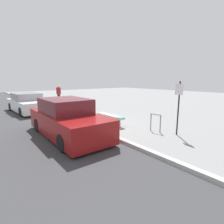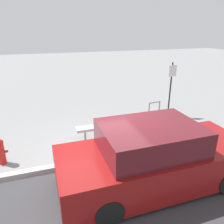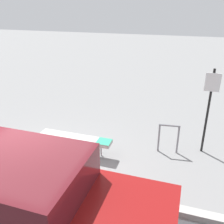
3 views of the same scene
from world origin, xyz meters
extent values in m
plane|color=gray|center=(0.00, 0.00, 0.00)|extent=(60.00, 60.00, 0.00)
cube|color=#A8A8A3|center=(0.00, 0.00, 0.07)|extent=(60.00, 0.20, 0.13)
cylinder|color=#99999E|center=(-0.16, 1.23, 0.20)|extent=(0.04, 0.04, 0.41)
cylinder|color=#99999E|center=(1.23, 1.23, 0.20)|extent=(0.04, 0.04, 0.41)
cylinder|color=#99999E|center=(-0.16, 1.42, 0.20)|extent=(0.04, 0.04, 0.41)
cylinder|color=#99999E|center=(1.23, 1.42, 0.20)|extent=(0.04, 0.04, 0.41)
cube|color=#B2B2AD|center=(0.54, 1.33, 0.45)|extent=(1.99, 0.35, 0.10)
cube|color=teal|center=(1.35, 1.32, 0.51)|extent=(0.36, 0.34, 0.01)
cylinder|color=gray|center=(2.64, 2.12, 0.40)|extent=(0.05, 0.05, 0.80)
cylinder|color=gray|center=(3.13, 2.18, 0.40)|extent=(0.05, 0.05, 0.80)
cylinder|color=gray|center=(2.89, 2.15, 0.80)|extent=(0.55, 0.11, 0.05)
cylinder|color=black|center=(3.78, 2.48, 1.15)|extent=(0.06, 0.06, 2.30)
cube|color=white|center=(3.78, 2.44, 1.97)|extent=(0.36, 0.02, 0.46)
cylinder|color=red|center=(-2.66, 0.78, 0.30)|extent=(0.20, 0.20, 0.60)
cylinder|color=red|center=(-2.52, 0.78, 0.36)|extent=(0.08, 0.07, 0.07)
cylinder|color=black|center=(2.45, -0.47, 0.30)|extent=(0.60, 0.18, 0.60)
cylinder|color=black|center=(-0.42, -0.47, 0.30)|extent=(0.60, 0.18, 0.60)
cylinder|color=black|center=(-0.43, -2.15, 0.30)|extent=(0.60, 0.18, 0.60)
cube|color=maroon|center=(1.01, -1.31, 0.54)|extent=(4.64, 1.83, 0.88)
cube|color=#59171F|center=(0.83, -1.31, 1.27)|extent=(2.23, 1.64, 0.62)
camera|label=1|loc=(7.81, -4.22, 2.38)|focal=28.00mm
camera|label=2|loc=(-1.39, -5.21, 3.61)|focal=35.00mm
camera|label=3|loc=(3.25, -3.86, 3.72)|focal=40.00mm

